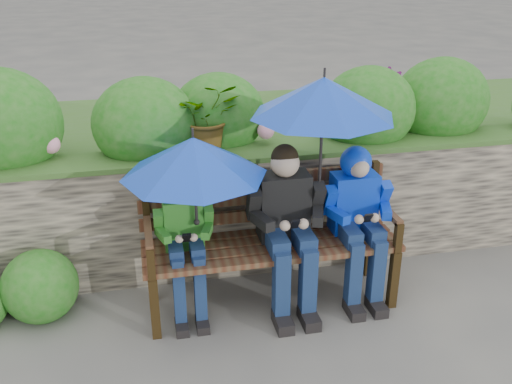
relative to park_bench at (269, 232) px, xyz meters
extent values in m
plane|color=#525252|center=(-0.12, -0.21, -0.57)|extent=(60.00, 60.00, 0.00)
cube|color=#393531|center=(-0.12, 0.54, -0.07)|extent=(8.00, 0.40, 1.00)
cube|color=#406532|center=(-0.12, 0.54, 0.44)|extent=(8.00, 0.42, 0.04)
cube|color=#406532|center=(-0.12, 1.74, -0.09)|extent=(8.00, 2.00, 0.96)
ellipsoid|color=#186B13|center=(-0.84, 0.71, 0.68)|extent=(0.82, 0.65, 0.74)
ellipsoid|color=#186B13|center=(-0.23, 0.87, 0.67)|extent=(0.78, 0.63, 0.71)
ellipsoid|color=#186B13|center=(1.02, 0.71, 0.68)|extent=(0.83, 0.66, 0.74)
ellipsoid|color=#186B13|center=(1.74, 0.80, 0.69)|extent=(0.87, 0.69, 0.78)
sphere|color=pink|center=(-1.54, 0.64, 0.58)|extent=(0.14, 0.14, 0.14)
sphere|color=pink|center=(0.12, 0.64, 0.58)|extent=(0.14, 0.14, 0.14)
imported|color=#186B13|center=(-0.34, 0.64, 0.73)|extent=(0.49, 0.42, 0.54)
imported|color=#186B13|center=(1.13, 0.64, 0.75)|extent=(0.32, 0.32, 0.57)
sphere|color=#186B13|center=(-1.69, 0.14, -0.33)|extent=(0.55, 0.55, 0.55)
cube|color=black|center=(-0.88, -0.32, -0.33)|extent=(0.06, 0.06, 0.47)
cube|color=black|center=(-0.88, 0.15, -0.33)|extent=(0.06, 0.06, 0.47)
cube|color=black|center=(0.88, -0.32, -0.33)|extent=(0.06, 0.06, 0.47)
cube|color=black|center=(0.88, 0.15, -0.33)|extent=(0.06, 0.06, 0.47)
cube|color=#542C1A|center=(0.00, -0.29, -0.07)|extent=(1.89, 0.10, 0.04)
cube|color=#542C1A|center=(0.00, -0.15, -0.07)|extent=(1.89, 0.10, 0.04)
cube|color=#542C1A|center=(0.00, -0.01, -0.07)|extent=(1.89, 0.10, 0.04)
cube|color=#542C1A|center=(0.00, 0.12, -0.07)|extent=(1.89, 0.10, 0.04)
cube|color=black|center=(-0.88, 0.17, 0.17)|extent=(0.05, 0.05, 0.52)
cube|color=#542C1A|center=(-0.88, -0.09, 0.14)|extent=(0.05, 0.49, 0.04)
cube|color=black|center=(-0.88, -0.32, 0.02)|extent=(0.05, 0.05, 0.23)
cube|color=black|center=(0.88, 0.17, 0.17)|extent=(0.05, 0.05, 0.52)
cube|color=#542C1A|center=(0.88, -0.09, 0.14)|extent=(0.05, 0.49, 0.04)
cube|color=black|center=(0.88, -0.32, 0.02)|extent=(0.05, 0.05, 0.23)
cube|color=#542C1A|center=(0.00, 0.18, 0.06)|extent=(1.89, 0.04, 0.09)
cube|color=#542C1A|center=(0.00, 0.18, 0.21)|extent=(1.89, 0.04, 0.09)
cube|color=#542C1A|center=(0.00, 0.18, 0.36)|extent=(1.89, 0.04, 0.09)
cube|color=#277D26|center=(-0.63, 0.01, 0.14)|extent=(0.28, 0.16, 0.38)
sphere|color=tan|center=(-0.63, -0.01, 0.39)|extent=(0.15, 0.15, 0.15)
sphere|color=#9B7351|center=(-0.63, 0.00, 0.42)|extent=(0.15, 0.15, 0.15)
cube|color=navy|center=(-0.70, -0.12, 0.00)|extent=(0.10, 0.26, 0.10)
cube|color=navy|center=(-0.70, -0.25, -0.28)|extent=(0.08, 0.09, 0.56)
cube|color=black|center=(-0.70, -0.30, -0.53)|extent=(0.09, 0.18, 0.07)
cube|color=navy|center=(-0.56, -0.12, 0.00)|extent=(0.10, 0.26, 0.10)
cube|color=navy|center=(-0.56, -0.25, -0.28)|extent=(0.08, 0.09, 0.56)
cube|color=black|center=(-0.56, -0.30, -0.53)|extent=(0.09, 0.18, 0.07)
cube|color=#277D26|center=(-0.80, -0.03, 0.18)|extent=(0.07, 0.15, 0.21)
cube|color=#277D26|center=(-0.78, -0.13, 0.13)|extent=(0.10, 0.17, 0.06)
sphere|color=tan|center=(-0.68, -0.21, 0.13)|extent=(0.06, 0.06, 0.06)
cube|color=#277D26|center=(-0.45, -0.03, 0.18)|extent=(0.07, 0.15, 0.21)
cube|color=#277D26|center=(-0.48, -0.13, 0.13)|extent=(0.10, 0.17, 0.06)
sphere|color=tan|center=(-0.58, -0.21, 0.13)|extent=(0.06, 0.06, 0.06)
cube|color=black|center=(-0.63, -0.22, 0.14)|extent=(0.06, 0.07, 0.09)
cube|color=black|center=(0.11, 0.01, 0.20)|extent=(0.37, 0.22, 0.50)
sphere|color=tan|center=(0.11, -0.01, 0.54)|extent=(0.21, 0.21, 0.21)
sphere|color=black|center=(0.11, 0.00, 0.58)|extent=(0.20, 0.20, 0.20)
cube|color=navy|center=(0.01, -0.16, 0.01)|extent=(0.13, 0.35, 0.13)
cube|color=navy|center=(0.01, -0.34, -0.28)|extent=(0.11, 0.12, 0.58)
cube|color=black|center=(0.01, -0.40, -0.52)|extent=(0.12, 0.24, 0.09)
cube|color=navy|center=(0.21, -0.16, 0.01)|extent=(0.13, 0.35, 0.13)
cube|color=navy|center=(0.21, -0.34, -0.28)|extent=(0.11, 0.12, 0.58)
cube|color=black|center=(0.21, -0.40, -0.52)|extent=(0.12, 0.24, 0.09)
cube|color=black|center=(-0.13, -0.04, 0.26)|extent=(0.09, 0.20, 0.28)
cube|color=black|center=(-0.09, -0.18, 0.19)|extent=(0.14, 0.23, 0.08)
sphere|color=tan|center=(0.04, -0.28, 0.19)|extent=(0.08, 0.08, 0.08)
cube|color=black|center=(0.34, -0.04, 0.26)|extent=(0.09, 0.20, 0.28)
cube|color=black|center=(0.31, -0.18, 0.19)|extent=(0.14, 0.23, 0.08)
sphere|color=tan|center=(0.17, -0.28, 0.19)|extent=(0.08, 0.08, 0.08)
cube|color=black|center=(0.11, -0.29, 0.20)|extent=(0.06, 0.07, 0.09)
cube|color=blue|center=(0.66, 0.01, 0.18)|extent=(0.34, 0.20, 0.46)
sphere|color=tan|center=(0.66, -0.01, 0.49)|extent=(0.19, 0.19, 0.19)
sphere|color=blue|center=(0.66, 0.02, 0.50)|extent=(0.24, 0.24, 0.24)
sphere|color=tan|center=(0.66, -0.05, 0.48)|extent=(0.14, 0.14, 0.14)
cube|color=navy|center=(0.57, -0.15, 0.01)|extent=(0.12, 0.32, 0.12)
cube|color=navy|center=(0.57, -0.30, -0.28)|extent=(0.10, 0.11, 0.57)
cube|color=black|center=(0.57, -0.36, -0.53)|extent=(0.11, 0.22, 0.08)
cube|color=navy|center=(0.75, -0.15, 0.01)|extent=(0.12, 0.32, 0.12)
cube|color=navy|center=(0.75, -0.30, -0.28)|extent=(0.10, 0.11, 0.57)
cube|color=black|center=(0.75, -0.36, -0.53)|extent=(0.11, 0.22, 0.08)
cube|color=blue|center=(0.44, -0.04, 0.23)|extent=(0.08, 0.18, 0.25)
cube|color=blue|center=(0.47, -0.17, 0.17)|extent=(0.13, 0.21, 0.07)
sphere|color=tan|center=(0.60, -0.26, 0.17)|extent=(0.07, 0.07, 0.07)
cube|color=blue|center=(0.87, -0.04, 0.23)|extent=(0.08, 0.18, 0.25)
cube|color=blue|center=(0.84, -0.17, 0.17)|extent=(0.13, 0.21, 0.07)
sphere|color=tan|center=(0.72, -0.26, 0.17)|extent=(0.07, 0.07, 0.07)
cube|color=black|center=(0.66, -0.27, 0.18)|extent=(0.06, 0.07, 0.09)
cone|color=blue|center=(-0.54, -0.10, 0.67)|extent=(1.00, 1.00, 0.27)
cylinder|color=black|center=(-0.54, -0.10, 0.84)|extent=(0.02, 0.02, 0.06)
cylinder|color=black|center=(-0.54, -0.10, 0.43)|extent=(0.02, 0.02, 0.48)
sphere|color=black|center=(-0.54, -0.10, 0.19)|extent=(0.04, 0.04, 0.04)
cone|color=blue|center=(0.36, -0.05, 1.02)|extent=(1.02, 1.02, 0.27)
cylinder|color=black|center=(0.36, -0.05, 1.18)|extent=(0.02, 0.02, 0.06)
cylinder|color=black|center=(0.36, -0.05, 0.61)|extent=(0.02, 0.02, 0.81)
sphere|color=black|center=(0.36, -0.05, 0.21)|extent=(0.04, 0.04, 0.04)
camera|label=1|loc=(-0.89, -3.66, 1.96)|focal=40.00mm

